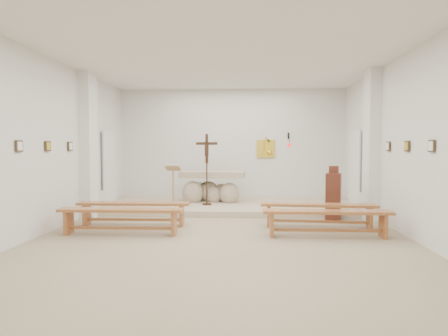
# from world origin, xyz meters

# --- Properties ---
(ground) EXTENTS (7.00, 10.00, 0.00)m
(ground) POSITION_xyz_m (0.00, 0.00, 0.00)
(ground) COLOR tan
(ground) RESTS_ON ground
(wall_left) EXTENTS (0.02, 10.00, 3.50)m
(wall_left) POSITION_xyz_m (-3.49, 0.00, 1.75)
(wall_left) COLOR silver
(wall_left) RESTS_ON ground
(wall_right) EXTENTS (0.02, 10.00, 3.50)m
(wall_right) POSITION_xyz_m (3.49, 0.00, 1.75)
(wall_right) COLOR silver
(wall_right) RESTS_ON ground
(wall_back) EXTENTS (7.00, 0.02, 3.50)m
(wall_back) POSITION_xyz_m (0.00, 4.99, 1.75)
(wall_back) COLOR silver
(wall_back) RESTS_ON ground
(ceiling) EXTENTS (7.00, 10.00, 0.02)m
(ceiling) POSITION_xyz_m (0.00, 0.00, 3.49)
(ceiling) COLOR silver
(ceiling) RESTS_ON wall_back
(sanctuary_platform) EXTENTS (6.98, 3.00, 0.15)m
(sanctuary_platform) POSITION_xyz_m (0.00, 3.50, 0.07)
(sanctuary_platform) COLOR tan
(sanctuary_platform) RESTS_ON ground
(pilaster_left) EXTENTS (0.26, 0.55, 3.50)m
(pilaster_left) POSITION_xyz_m (-3.37, 2.00, 1.75)
(pilaster_left) COLOR white
(pilaster_left) RESTS_ON ground
(pilaster_right) EXTENTS (0.26, 0.55, 3.50)m
(pilaster_right) POSITION_xyz_m (3.37, 2.00, 1.75)
(pilaster_right) COLOR white
(pilaster_right) RESTS_ON ground
(gold_wall_relief) EXTENTS (0.55, 0.04, 0.55)m
(gold_wall_relief) POSITION_xyz_m (1.05, 4.96, 1.65)
(gold_wall_relief) COLOR gold
(gold_wall_relief) RESTS_ON wall_back
(sanctuary_lamp) EXTENTS (0.11, 0.36, 0.44)m
(sanctuary_lamp) POSITION_xyz_m (1.75, 4.71, 1.81)
(sanctuary_lamp) COLOR black
(sanctuary_lamp) RESTS_ON wall_back
(station_frame_left_front) EXTENTS (0.03, 0.20, 0.20)m
(station_frame_left_front) POSITION_xyz_m (-3.47, -0.80, 1.72)
(station_frame_left_front) COLOR #3C2D1A
(station_frame_left_front) RESTS_ON wall_left
(station_frame_left_mid) EXTENTS (0.03, 0.20, 0.20)m
(station_frame_left_mid) POSITION_xyz_m (-3.47, 0.20, 1.72)
(station_frame_left_mid) COLOR #3C2D1A
(station_frame_left_mid) RESTS_ON wall_left
(station_frame_left_rear) EXTENTS (0.03, 0.20, 0.20)m
(station_frame_left_rear) POSITION_xyz_m (-3.47, 1.20, 1.72)
(station_frame_left_rear) COLOR #3C2D1A
(station_frame_left_rear) RESTS_ON wall_left
(station_frame_right_front) EXTENTS (0.03, 0.20, 0.20)m
(station_frame_right_front) POSITION_xyz_m (3.47, -0.80, 1.72)
(station_frame_right_front) COLOR #3C2D1A
(station_frame_right_front) RESTS_ON wall_right
(station_frame_right_mid) EXTENTS (0.03, 0.20, 0.20)m
(station_frame_right_mid) POSITION_xyz_m (3.47, 0.20, 1.72)
(station_frame_right_mid) COLOR #3C2D1A
(station_frame_right_mid) RESTS_ON wall_right
(station_frame_right_rear) EXTENTS (0.03, 0.20, 0.20)m
(station_frame_right_rear) POSITION_xyz_m (3.47, 1.20, 1.72)
(station_frame_right_rear) COLOR #3C2D1A
(station_frame_right_rear) RESTS_ON wall_right
(radiator_left) EXTENTS (0.10, 0.85, 0.52)m
(radiator_left) POSITION_xyz_m (-3.43, 2.70, 0.27)
(radiator_left) COLOR silver
(radiator_left) RESTS_ON ground
(radiator_right) EXTENTS (0.10, 0.85, 0.52)m
(radiator_right) POSITION_xyz_m (3.43, 2.70, 0.27)
(radiator_right) COLOR silver
(radiator_right) RESTS_ON ground
(altar) EXTENTS (1.86, 0.85, 0.95)m
(altar) POSITION_xyz_m (-0.53, 3.79, 0.51)
(altar) COLOR #C7B498
(altar) RESTS_ON sanctuary_platform
(lectern) EXTENTS (0.41, 0.36, 1.09)m
(lectern) POSITION_xyz_m (-1.52, 3.11, 0.69)
(lectern) COLOR tan
(lectern) RESTS_ON sanctuary_platform
(crucifix_stand) EXTENTS (0.57, 0.25, 1.90)m
(crucifix_stand) POSITION_xyz_m (-0.61, 3.15, 1.25)
(crucifix_stand) COLOR #3A2112
(crucifix_stand) RESTS_ON sanctuary_platform
(potted_plant) EXTENTS (0.61, 0.57, 0.57)m
(potted_plant) POSITION_xyz_m (-0.91, 3.83, 0.44)
(potted_plant) COLOR #2A5321
(potted_plant) RESTS_ON sanctuary_platform
(donation_pedestal) EXTENTS (0.42, 0.42, 1.26)m
(donation_pedestal) POSITION_xyz_m (2.49, 1.90, 0.56)
(donation_pedestal) COLOR #512717
(donation_pedestal) RESTS_ON ground
(bench_left_front) EXTENTS (2.42, 0.42, 0.51)m
(bench_left_front) POSITION_xyz_m (-1.98, 0.97, 0.38)
(bench_left_front) COLOR #A75930
(bench_left_front) RESTS_ON ground
(bench_right_front) EXTENTS (2.43, 0.55, 0.51)m
(bench_right_front) POSITION_xyz_m (1.98, 0.97, 0.38)
(bench_right_front) COLOR #A75930
(bench_right_front) RESTS_ON ground
(bench_left_second) EXTENTS (2.41, 0.40, 0.51)m
(bench_left_second) POSITION_xyz_m (-1.98, 0.07, 0.38)
(bench_left_second) COLOR #A75930
(bench_left_second) RESTS_ON ground
(bench_right_second) EXTENTS (2.41, 0.39, 0.51)m
(bench_right_second) POSITION_xyz_m (1.98, 0.07, 0.38)
(bench_right_second) COLOR #A75930
(bench_right_second) RESTS_ON ground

